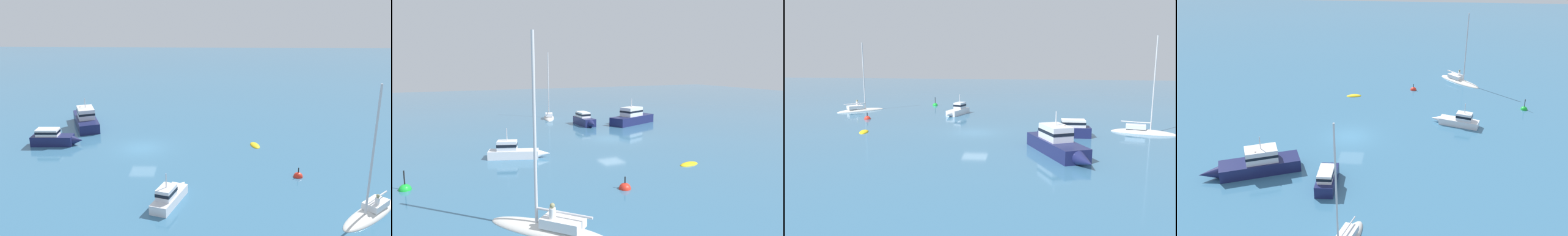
{
  "view_description": "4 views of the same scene",
  "coord_description": "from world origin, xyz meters",
  "views": [
    {
      "loc": [
        -6.39,
        39.02,
        14.84
      ],
      "look_at": [
        -5.23,
        -2.75,
        2.36
      ],
      "focal_mm": 38.64,
      "sensor_mm": 36.0,
      "label": 1
    },
    {
      "loc": [
        -33.14,
        17.32,
        7.88
      ],
      "look_at": [
        4.09,
        0.98,
        1.75
      ],
      "focal_mm": 32.7,
      "sensor_mm": 36.0,
      "label": 2
    },
    {
      "loc": [
        4.84,
        -36.62,
        7.92
      ],
      "look_at": [
        0.66,
        -0.89,
        1.68
      ],
      "focal_mm": 34.21,
      "sensor_mm": 36.0,
      "label": 3
    },
    {
      "loc": [
        41.0,
        5.77,
        20.65
      ],
      "look_at": [
        -3.2,
        1.98,
        0.72
      ],
      "focal_mm": 41.46,
      "sensor_mm": 36.0,
      "label": 4
    }
  ],
  "objects": [
    {
      "name": "ground_plane",
      "position": [
        0.0,
        0.0,
        0.0
      ],
      "size": [
        160.0,
        160.0,
        0.0
      ],
      "primitive_type": "plane",
      "color": "teal"
    },
    {
      "name": "powerboat",
      "position": [
        -3.73,
        11.23,
        0.58
      ],
      "size": [
        2.59,
        5.21,
        2.58
      ],
      "rotation": [
        0.0,
        0.0,
        4.39
      ],
      "color": "white",
      "rests_on": "ground"
    },
    {
      "name": "ketch",
      "position": [
        -17.83,
        12.57,
        0.2
      ],
      "size": [
        5.87,
        5.63,
        9.75
      ],
      "rotation": [
        0.0,
        0.0,
        0.75
      ],
      "color": "silver",
      "rests_on": "ground"
    },
    {
      "name": "channel_buoy",
      "position": [
        -8.7,
        19.25,
        0.01
      ],
      "size": [
        0.77,
        0.77,
        1.66
      ],
      "color": "green",
      "rests_on": "ground"
    },
    {
      "name": "launch",
      "position": [
        9.07,
        -0.76,
        0.72
      ],
      "size": [
        5.09,
        1.59,
        1.7
      ],
      "rotation": [
        0.0,
        0.0,
        3.16
      ],
      "color": "#191E4C",
      "rests_on": "ground"
    },
    {
      "name": "launch_1",
      "position": [
        7.67,
        -7.3,
        0.86
      ],
      "size": [
        4.78,
        8.52,
        3.39
      ],
      "rotation": [
        0.0,
        0.0,
        5.11
      ],
      "color": "#191E4C",
      "rests_on": "ground"
    },
    {
      "name": "dinghy",
      "position": [
        -11.29,
        -1.05,
        0.0
      ],
      "size": [
        1.19,
        1.97,
        0.39
      ],
      "rotation": [
        0.0,
        0.0,
        4.91
      ],
      "color": "yellow",
      "rests_on": "ground"
    },
    {
      "name": "mooring_buoy",
      "position": [
        -14.11,
        6.37,
        0.0
      ],
      "size": [
        0.79,
        0.79,
        1.2
      ],
      "color": "red",
      "rests_on": "ground"
    },
    {
      "name": "sailboat",
      "position": [
        16.86,
        1.68,
        0.15
      ],
      "size": [
        6.39,
        3.17,
        10.07
      ],
      "rotation": [
        0.0,
        0.0,
        6.0
      ],
      "color": "silver",
      "rests_on": "ground"
    }
  ]
}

